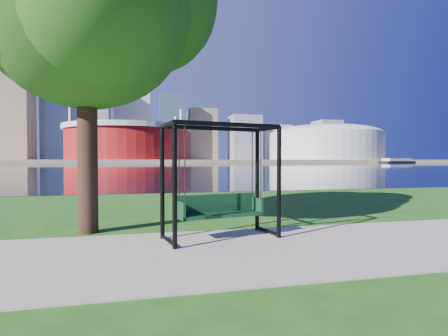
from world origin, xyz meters
name	(u,v)px	position (x,y,z in m)	size (l,w,h in m)	color
ground	(236,245)	(0.00, 0.00, 0.00)	(900.00, 900.00, 0.00)	#1E5114
path	(242,250)	(0.00, -0.50, 0.01)	(120.00, 4.00, 0.03)	#9E937F
river	(148,166)	(0.00, 102.00, 0.01)	(900.00, 180.00, 0.02)	black
far_bank	(144,161)	(0.00, 306.00, 1.00)	(900.00, 228.00, 2.00)	#937F60
stadium	(129,141)	(-10.00, 235.00, 14.23)	(83.00, 83.00, 32.00)	maroon
arena	(325,142)	(135.00, 235.00, 15.87)	(84.00, 84.00, 26.56)	beige
skyline	(139,122)	(-4.27, 319.39, 35.89)	(392.00, 66.00, 96.50)	gray
swing	(220,184)	(-0.19, 0.63, 1.27)	(2.72, 1.57, 2.62)	black
barge	(397,161)	(154.60, 181.19, 1.25)	(28.38, 14.46, 2.74)	black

